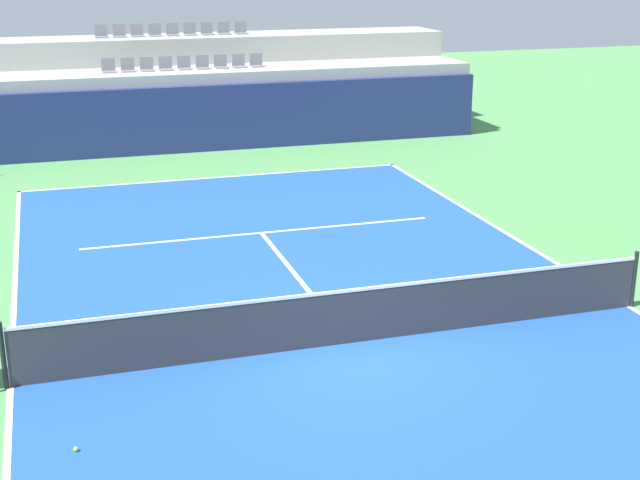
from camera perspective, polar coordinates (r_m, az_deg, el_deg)
ground_plane at (r=15.21m, az=1.96°, el=-6.57°), size 80.00×80.00×0.00m
court_surface at (r=15.20m, az=1.96°, el=-6.56°), size 11.00×24.00×0.01m
baseline_far at (r=26.19m, az=-6.60°, el=3.97°), size 11.00×0.10×0.00m
sideline_left at (r=14.53m, az=-19.08°, el=-8.82°), size 0.10×24.00×0.00m
sideline_right at (r=17.62m, az=19.01°, el=-4.01°), size 0.10×24.00×0.00m
service_line_far at (r=20.95m, az=-3.74°, el=0.46°), size 8.26×0.10×0.00m
centre_service_line at (r=18.02m, az=-1.35°, el=-2.48°), size 0.10×6.40×0.00m
back_wall at (r=29.53m, az=-8.03°, el=7.61°), size 19.68×0.30×2.13m
stands_tier_lower at (r=30.81m, az=-8.46°, el=8.36°), size 19.68×2.40×2.49m
stands_tier_upper at (r=33.09m, az=-9.16°, el=9.77°), size 19.68×2.40×3.38m
seating_row_lower at (r=30.71m, az=-8.61°, el=10.91°), size 5.37×0.44×0.44m
seating_row_upper at (r=32.98m, az=-9.34°, el=12.91°), size 5.37×0.44×0.44m
tennis_net at (r=15.00m, az=1.98°, el=-4.81°), size 11.08×0.08×1.07m
tennis_ball_0 at (r=12.56m, az=-15.25°, el=-12.70°), size 0.07×0.07×0.07m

